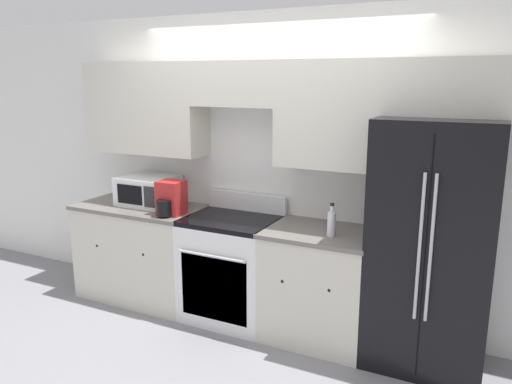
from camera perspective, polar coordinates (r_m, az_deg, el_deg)
The scene contains 9 objects.
ground_plane at distance 4.21m, azimuth -1.95°, elevation -16.39°, with size 12.00×12.00×0.00m, color gray.
wall_back at distance 4.22m, azimuth 1.79°, elevation 5.40°, with size 8.00×0.39×2.60m.
lower_cabinets_left at distance 4.88m, azimuth -12.85°, elevation -6.64°, with size 1.20×0.64×0.90m.
lower_cabinets_right at distance 4.06m, azimuth 7.18°, elevation -10.48°, with size 0.84×0.64×0.90m.
oven_range at distance 4.36m, azimuth -2.78°, elevation -8.65°, with size 0.76×0.65×1.06m.
refrigerator at distance 3.77m, azimuth 19.45°, elevation -5.77°, with size 0.82×0.72×1.80m.
microwave at distance 4.74m, azimuth -12.22°, elevation 0.17°, with size 0.50×0.42×0.27m.
bottle at distance 3.76m, azimuth 8.63°, elevation -3.52°, with size 0.06×0.06×0.25m.
paper_towel_holder at distance 4.35m, azimuth -9.77°, elevation -0.82°, with size 0.21×0.27×0.29m.
Camera 1 is at (1.75, -3.22, 2.06)m, focal length 35.00 mm.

